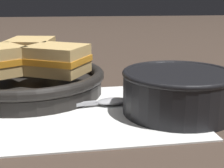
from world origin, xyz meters
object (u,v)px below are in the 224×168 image
Objects in this scene: skillet at (29,82)px; sandwich_near_right at (57,60)px; spoon at (99,102)px; sandwich_far_left at (31,51)px; soup_bowl at (178,90)px.

skillet is 2.92× the size of sandwich_near_right.
sandwich_far_left is at bearing 118.44° from spoon.
sandwich_near_right is (-0.17, 0.10, 0.03)m from soup_bowl.
spoon is 1.31× the size of sandwich_near_right.
soup_bowl is 0.26m from skillet.
sandwich_far_left is (-0.22, 0.18, 0.03)m from soup_bowl.
spoon is at bearing 160.09° from soup_bowl.
skillet is 3.33× the size of sandwich_far_left.
soup_bowl is at bearing -38.96° from sandwich_far_left.
skillet is 0.07m from sandwich_far_left.
spoon is 0.14m from skillet.
sandwich_far_left is at bearing 89.70° from skillet.
skillet reaches higher than spoon.
soup_bowl is 1.06× the size of spoon.
sandwich_near_right is (0.05, -0.03, 0.04)m from skillet.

